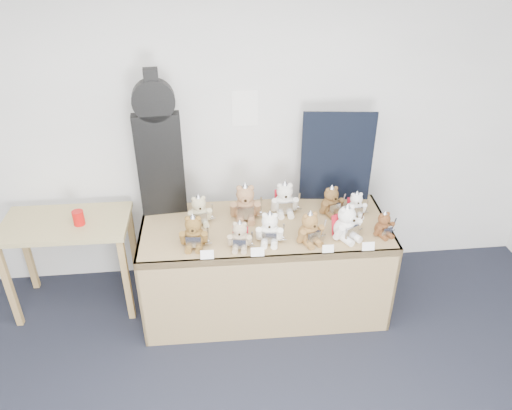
{
  "coord_description": "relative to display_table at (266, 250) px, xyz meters",
  "views": [
    {
      "loc": [
        0.06,
        -1.31,
        2.96
      ],
      "look_at": [
        0.38,
        1.81,
        1.06
      ],
      "focal_mm": 35.0,
      "sensor_mm": 36.0,
      "label": 1
    }
  ],
  "objects": [
    {
      "name": "teddy_front_right",
      "position": [
        0.3,
        -0.17,
        0.28
      ],
      "size": [
        0.24,
        0.22,
        0.28
      ],
      "rotation": [
        0.0,
        0.0,
        0.34
      ],
      "color": "olive",
      "rests_on": "display_table"
    },
    {
      "name": "entry_card_b",
      "position": [
        -0.1,
        -0.31,
        0.21
      ],
      "size": [
        0.1,
        0.02,
        0.07
      ],
      "primitive_type": "cube",
      "rotation": [
        -0.24,
        0.0,
        -0.02
      ],
      "color": "white",
      "rests_on": "display_table"
    },
    {
      "name": "teddy_back_centre_right",
      "position": [
        0.18,
        0.26,
        0.29
      ],
      "size": [
        0.25,
        0.2,
        0.3
      ],
      "rotation": [
        0.0,
        0.0,
        -0.01
      ],
      "color": "white",
      "rests_on": "display_table"
    },
    {
      "name": "teddy_front_left",
      "position": [
        -0.22,
        -0.18,
        0.27
      ],
      "size": [
        0.2,
        0.18,
        0.25
      ],
      "rotation": [
        0.0,
        0.0,
        -0.14
      ],
      "color": "tan",
      "rests_on": "display_table"
    },
    {
      "name": "teddy_front_far_left",
      "position": [
        -0.55,
        -0.13,
        0.29
      ],
      "size": [
        0.23,
        0.2,
        0.29
      ],
      "rotation": [
        0.0,
        0.0,
        -0.09
      ],
      "color": "brown",
      "rests_on": "display_table"
    },
    {
      "name": "teddy_back_right",
      "position": [
        0.55,
        0.21,
        0.28
      ],
      "size": [
        0.23,
        0.21,
        0.27
      ],
      "rotation": [
        0.0,
        0.0,
        0.33
      ],
      "color": "brown",
      "rests_on": "display_table"
    },
    {
      "name": "red_cup",
      "position": [
        -1.44,
        0.23,
        0.24
      ],
      "size": [
        0.09,
        0.09,
        0.12
      ],
      "primitive_type": "cylinder",
      "color": "red",
      "rests_on": "side_table"
    },
    {
      "name": "guitar_case",
      "position": [
        -0.78,
        0.39,
        0.74
      ],
      "size": [
        0.36,
        0.13,
        1.17
      ],
      "rotation": [
        0.0,
        0.0,
        0.08
      ],
      "color": "black",
      "rests_on": "display_table"
    },
    {
      "name": "teddy_front_far_right",
      "position": [
        0.58,
        -0.14,
        0.3
      ],
      "size": [
        0.26,
        0.25,
        0.31
      ],
      "rotation": [
        0.0,
        0.0,
        0.5
      ],
      "color": "white",
      "rests_on": "display_table"
    },
    {
      "name": "entry_card_a",
      "position": [
        -0.46,
        -0.3,
        0.21
      ],
      "size": [
        0.09,
        0.02,
        0.07
      ],
      "primitive_type": "cube",
      "rotation": [
        -0.24,
        0.0,
        -0.02
      ],
      "color": "white",
      "rests_on": "display_table"
    },
    {
      "name": "navy_board",
      "position": [
        0.63,
        0.44,
        0.56
      ],
      "size": [
        0.58,
        0.09,
        0.78
      ],
      "primitive_type": "cube",
      "rotation": [
        0.0,
        0.0,
        -0.12
      ],
      "color": "black",
      "rests_on": "display_table"
    },
    {
      "name": "side_table",
      "position": [
        -1.56,
        0.28,
        0.06
      ],
      "size": [
        0.99,
        0.56,
        0.82
      ],
      "rotation": [
        0.0,
        0.0,
        -0.02
      ],
      "color": "tan",
      "rests_on": "floor"
    },
    {
      "name": "display_table",
      "position": [
        0.0,
        0.0,
        0.0
      ],
      "size": [
        1.95,
        0.84,
        0.81
      ],
      "rotation": [
        0.0,
        0.0,
        -0.02
      ],
      "color": "#9A7F4E",
      "rests_on": "floor"
    },
    {
      "name": "teddy_back_left",
      "position": [
        -0.5,
        0.18,
        0.28
      ],
      "size": [
        0.22,
        0.19,
        0.27
      ],
      "rotation": [
        0.0,
        0.0,
        0.15
      ],
      "color": "#C6BB90",
      "rests_on": "display_table"
    },
    {
      "name": "room_shell",
      "position": [
        -0.1,
        0.66,
        0.92
      ],
      "size": [
        6.0,
        6.0,
        6.0
      ],
      "color": "silver",
      "rests_on": "floor"
    },
    {
      "name": "entry_card_c",
      "position": [
        0.41,
        -0.31,
        0.2
      ],
      "size": [
        0.08,
        0.02,
        0.06
      ],
      "primitive_type": "cube",
      "rotation": [
        -0.24,
        0.0,
        -0.02
      ],
      "color": "white",
      "rests_on": "display_table"
    },
    {
      "name": "teddy_front_centre",
      "position": [
        0.01,
        -0.14,
        0.28
      ],
      "size": [
        0.23,
        0.2,
        0.28
      ],
      "rotation": [
        0.0,
        0.0,
        -0.16
      ],
      "color": "white",
      "rests_on": "display_table"
    },
    {
      "name": "teddy_back_centre_left",
      "position": [
        -0.14,
        0.21,
        0.31
      ],
      "size": [
        0.27,
        0.23,
        0.34
      ],
      "rotation": [
        0.0,
        0.0,
        -0.06
      ],
      "color": "#A17550",
      "rests_on": "display_table"
    },
    {
      "name": "teddy_front_end",
      "position": [
        0.87,
        -0.14,
        0.26
      ],
      "size": [
        0.18,
        0.17,
        0.22
      ],
      "rotation": [
        0.0,
        0.0,
        0.37
      ],
      "color": "brown",
      "rests_on": "display_table"
    },
    {
      "name": "entry_card_d",
      "position": [
        0.7,
        -0.32,
        0.21
      ],
      "size": [
        0.09,
        0.02,
        0.06
      ],
      "primitive_type": "cube",
      "rotation": [
        -0.24,
        0.0,
        -0.02
      ],
      "color": "white",
      "rests_on": "display_table"
    },
    {
      "name": "teddy_back_end",
      "position": [
        0.74,
        0.16,
        0.26
      ],
      "size": [
        0.19,
        0.16,
        0.23
      ],
      "rotation": [
        0.0,
        0.0,
        0.02
      ],
      "color": "white",
      "rests_on": "display_table"
    }
  ]
}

